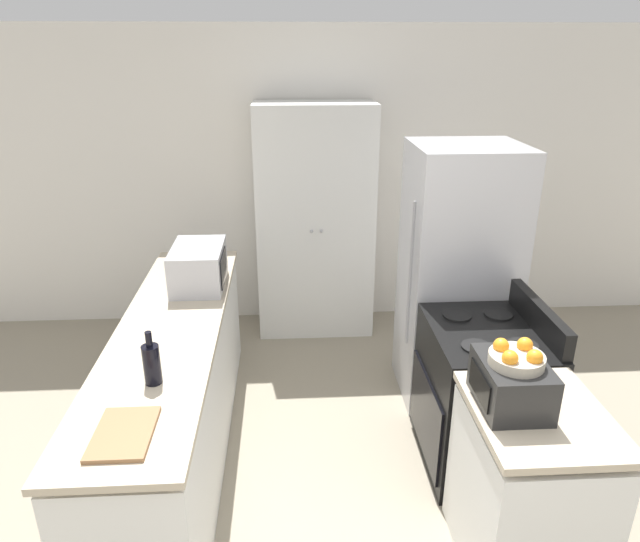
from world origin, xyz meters
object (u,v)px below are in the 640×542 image
at_px(pantry_cabinet, 315,222).
at_px(wine_bottle, 152,363).
at_px(stove, 480,395).
at_px(refrigerator, 457,276).
at_px(fruit_bowl, 517,357).
at_px(toaster_oven, 511,384).
at_px(microwave, 199,266).

relative_size(pantry_cabinet, wine_bottle, 7.21).
height_order(pantry_cabinet, stove, pantry_cabinet).
bearing_deg(pantry_cabinet, refrigerator, -48.78).
xyz_separation_m(stove, fruit_bowl, (-0.15, -0.73, 0.70)).
bearing_deg(toaster_oven, pantry_cabinet, 106.39).
bearing_deg(stove, fruit_bowl, -101.53).
bearing_deg(pantry_cabinet, toaster_oven, -73.61).
bearing_deg(fruit_bowl, wine_bottle, 169.85).
height_order(microwave, wine_bottle, same).
height_order(pantry_cabinet, toaster_oven, pantry_cabinet).
bearing_deg(microwave, stove, -23.69).
distance_m(wine_bottle, fruit_bowl, 1.70).
height_order(pantry_cabinet, refrigerator, pantry_cabinet).
distance_m(stove, toaster_oven, 0.92).
xyz_separation_m(refrigerator, fruit_bowl, (-0.19, -1.51, 0.24)).
bearing_deg(wine_bottle, fruit_bowl, -10.15).
bearing_deg(refrigerator, microwave, -179.60).
bearing_deg(microwave, fruit_bowl, -43.13).
distance_m(wine_bottle, toaster_oven, 1.69).
distance_m(refrigerator, toaster_oven, 1.51).
xyz_separation_m(pantry_cabinet, fruit_bowl, (0.76, -2.59, 0.16)).
bearing_deg(toaster_oven, refrigerator, 82.80).
bearing_deg(fruit_bowl, toaster_oven, 89.17).
height_order(wine_bottle, toaster_oven, wine_bottle).
bearing_deg(toaster_oven, stove, 78.22).
height_order(refrigerator, toaster_oven, refrigerator).
distance_m(pantry_cabinet, wine_bottle, 2.47).
xyz_separation_m(stove, wine_bottle, (-1.81, -0.43, 0.55)).
bearing_deg(fruit_bowl, refrigerator, 82.87).
height_order(stove, wine_bottle, wine_bottle).
bearing_deg(microwave, toaster_oven, -42.81).
xyz_separation_m(pantry_cabinet, refrigerator, (0.95, -1.08, -0.08)).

